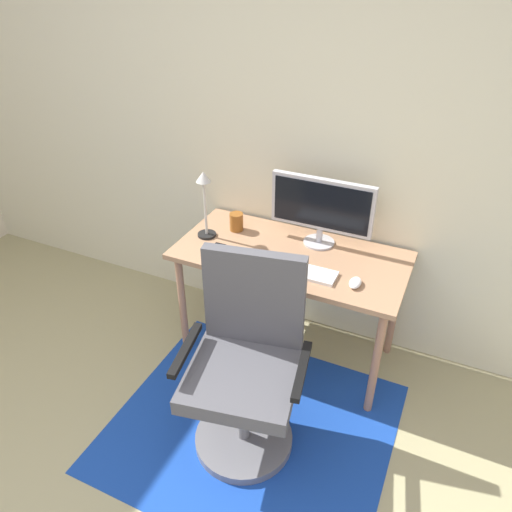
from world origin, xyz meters
name	(u,v)px	position (x,y,z in m)	size (l,w,h in m)	color
wall_back	(273,127)	(0.00, 2.20, 1.30)	(6.00, 0.10, 2.60)	beige
area_rug	(252,426)	(0.34, 1.18, 0.00)	(1.44, 1.27, 0.01)	#173F9E
desk	(290,265)	(0.29, 1.82, 0.65)	(1.30, 0.63, 0.73)	#A47A58
monitor	(322,207)	(0.39, 1.99, 0.97)	(0.59, 0.18, 0.40)	#B2B2B7
keyboard	(296,270)	(0.38, 1.66, 0.74)	(0.43, 0.13, 0.02)	white
computer_mouse	(355,283)	(0.70, 1.67, 0.75)	(0.06, 0.10, 0.03)	white
coffee_cup	(236,222)	(-0.11, 1.93, 0.78)	(0.08, 0.08, 0.11)	brown
cell_phone	(216,250)	(-0.11, 1.66, 0.74)	(0.07, 0.14, 0.01)	black
desk_lamp	(205,196)	(-0.24, 1.79, 0.99)	(0.11, 0.11, 0.41)	black
office_chair	(246,371)	(0.33, 1.15, 0.45)	(0.65, 0.60, 1.03)	slate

